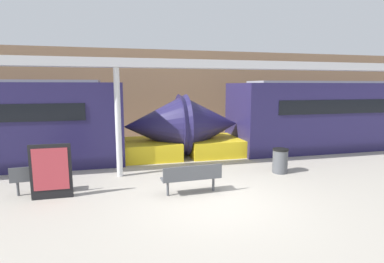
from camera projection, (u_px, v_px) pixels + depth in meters
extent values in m
plane|color=#A8A093|center=(215.00, 201.00, 7.83)|extent=(60.00, 60.00, 0.00)
cube|color=#937051|center=(160.00, 94.00, 17.18)|extent=(56.00, 0.20, 5.00)
cone|color=#231E4C|center=(208.00, 124.00, 13.09)|extent=(2.64, 2.63, 2.63)
cube|color=yellow|center=(214.00, 146.00, 13.30)|extent=(2.37, 2.46, 0.70)
cone|color=#231E4C|center=(156.00, 126.00, 12.54)|extent=(2.64, 2.63, 2.63)
cube|color=yellow|center=(150.00, 149.00, 12.63)|extent=(2.37, 2.46, 0.70)
cube|color=#4C4F54|center=(191.00, 178.00, 8.33)|extent=(1.69, 0.52, 0.04)
cube|color=#4C4F54|center=(193.00, 173.00, 8.11)|extent=(1.67, 0.12, 0.37)
cylinder|color=#4C4F54|center=(168.00, 188.00, 8.18)|extent=(0.07, 0.07, 0.43)
cylinder|color=#4C4F54|center=(213.00, 183.00, 8.56)|extent=(0.07, 0.07, 0.43)
cube|color=#4C4F54|center=(40.00, 178.00, 8.32)|extent=(1.46, 0.55, 0.04)
cube|color=#4C4F54|center=(39.00, 173.00, 8.10)|extent=(1.42, 0.15, 0.37)
cylinder|color=#4C4F54|center=(18.00, 188.00, 8.18)|extent=(0.07, 0.07, 0.43)
cylinder|color=#4C4F54|center=(63.00, 184.00, 8.54)|extent=(0.07, 0.07, 0.43)
cylinder|color=#4C4F54|center=(280.00, 162.00, 10.32)|extent=(0.51, 0.51, 0.79)
cylinder|color=black|center=(281.00, 150.00, 10.25)|extent=(0.54, 0.54, 0.06)
cube|color=black|center=(51.00, 172.00, 7.89)|extent=(1.03, 0.06, 1.48)
cube|color=#B73842|center=(51.00, 169.00, 7.84)|extent=(0.88, 0.01, 1.13)
cylinder|color=silver|center=(118.00, 123.00, 9.72)|extent=(0.19, 0.19, 3.56)
cube|color=#B7B7BC|center=(116.00, 63.00, 9.42)|extent=(28.00, 0.60, 0.28)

